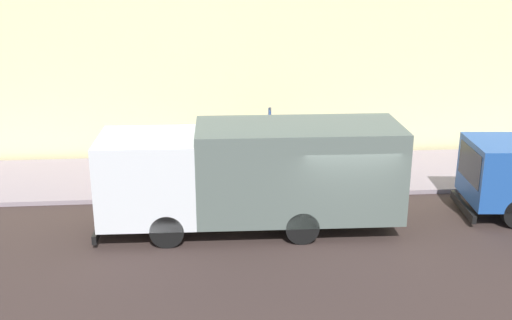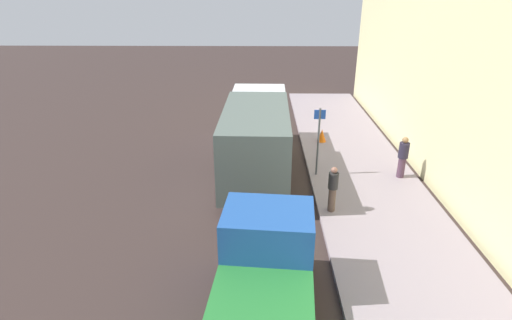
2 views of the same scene
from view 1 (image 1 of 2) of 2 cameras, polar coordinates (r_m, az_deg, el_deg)
The scene contains 7 objects.
ground at distance 17.16m, azimuth 8.28°, elevation -7.07°, with size 80.00×80.00×0.00m, color #362926.
sidewalk at distance 21.79m, azimuth 5.36°, elevation -1.21°, with size 4.26×30.00×0.14m, color gray.
large_utility_truck at distance 16.97m, azimuth -0.30°, elevation -1.15°, with size 2.59×8.34×2.97m.
pedestrian_walking at distance 22.66m, azimuth 0.85°, elevation 2.16°, with size 0.55×0.55×1.68m.
pedestrian_standing at distance 20.13m, azimuth 9.30°, elevation -0.23°, with size 0.47×0.47×1.61m.
traffic_cone_orange at distance 20.35m, azimuth -9.55°, elevation -1.67°, with size 0.43×0.43×0.62m, color orange.
street_sign_post at distance 19.27m, azimuth 1.26°, elevation 1.56°, with size 0.44×0.08×2.76m.
Camera 1 is at (-15.12, 3.69, 7.23)m, focal length 43.38 mm.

